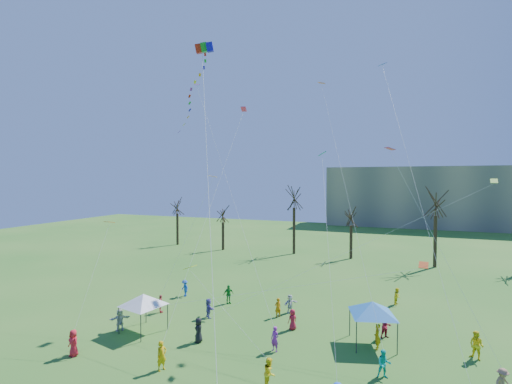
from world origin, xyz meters
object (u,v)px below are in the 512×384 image
at_px(distant_building, 453,197).
at_px(canopy_tent_white, 143,300).
at_px(big_box_kite, 196,94).
at_px(canopy_tent_blue, 372,308).

relative_size(distant_building, canopy_tent_white, 15.55).
bearing_deg(distant_building, canopy_tent_white, -112.87).
bearing_deg(canopy_tent_white, distant_building, 67.13).
distance_m(distant_building, canopy_tent_white, 83.81).
bearing_deg(big_box_kite, canopy_tent_white, -155.05).
distance_m(distant_building, canopy_tent_blue, 74.96).
bearing_deg(canopy_tent_blue, distant_building, 77.85).
bearing_deg(canopy_tent_blue, big_box_kite, -170.31).
height_order(distant_building, big_box_kite, big_box_kite).
distance_m(distant_building, big_box_kite, 81.39).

